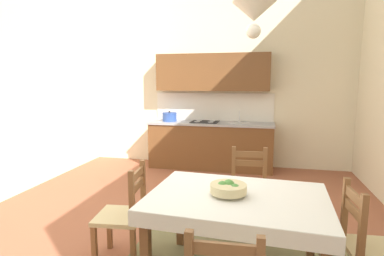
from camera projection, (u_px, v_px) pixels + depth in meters
ground_plane at (167, 247)px, 3.27m from camera, size 5.82×7.10×0.10m
wall_back at (216, 60)px, 6.14m from camera, size 5.82×0.12×4.20m
kitchen_cabinetry at (211, 124)px, 6.02m from camera, size 2.39×0.63×2.20m
dining_table at (237, 209)px, 2.57m from camera, size 1.51×1.12×0.75m
dining_chair_tv_side at (124, 215)px, 2.90m from camera, size 0.46×0.46×0.93m
dining_chair_kitchen_side at (249, 192)px, 3.52m from camera, size 0.45×0.45×0.93m
dining_chair_window_side at (370, 249)px, 2.32m from camera, size 0.45×0.45×0.93m
fruit_bowl at (228, 188)px, 2.55m from camera, size 0.30×0.30×0.12m
pendant_lamp at (254, 13)px, 2.29m from camera, size 0.32×0.32×0.80m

